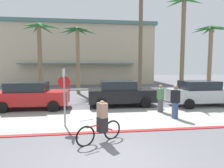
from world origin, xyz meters
The scene contains 17 objects.
ground_plane centered at (0.00, 10.00, 0.00)m, with size 80.00×80.00×0.00m, color #5B5B60.
sidewalk_strip centered at (0.00, 4.20, 0.01)m, with size 44.00×4.00×0.02m, color #9E9E93.
curb_paint centered at (0.00, 2.20, 0.01)m, with size 44.00×0.24×0.03m, color maroon.
building_backdrop centered at (-2.10, 27.49, 4.58)m, with size 23.06×12.40×9.13m.
rail_fence centered at (0.00, 8.50, 0.84)m, with size 23.94×0.08×1.04m.
stop_sign_bike_lane centered at (-1.67, 3.14, 1.68)m, with size 0.52×0.56×2.56m.
palm_tree_3 centered at (-4.75, 11.94, 4.74)m, with size 3.33×3.27×6.37m.
palm_tree_4 centered at (-1.65, 13.23, 4.95)m, with size 3.65×3.32×6.39m.
palm_tree_5 centered at (4.19, 11.96, 7.27)m, with size 3.28×3.46×10.10m.
palm_tree_6 centered at (7.28, 10.04, 6.08)m, with size 3.39×3.31×8.36m.
palm_tree_7 centered at (9.95, 10.25, 4.77)m, with size 3.08×2.69×6.20m.
car_red_1 centered at (-4.16, 6.88, 0.87)m, with size 4.40×2.02×1.69m.
car_black_2 centered at (1.50, 7.16, 0.87)m, with size 4.40×2.02×1.69m.
car_silver_3 centered at (6.89, 6.51, 0.87)m, with size 4.40×2.02×1.69m.
cyclist_red_0 centered at (-0.20, 1.29, 0.69)m, with size 1.63×0.92×1.50m.
pedestrian_0 centered at (3.73, 3.76, 0.80)m, with size 0.45×0.48×1.72m.
pedestrian_1 centered at (3.50, 5.14, 0.74)m, with size 0.48×0.45×1.60m.
Camera 1 is at (-0.61, -5.16, 2.67)m, focal length 30.14 mm.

